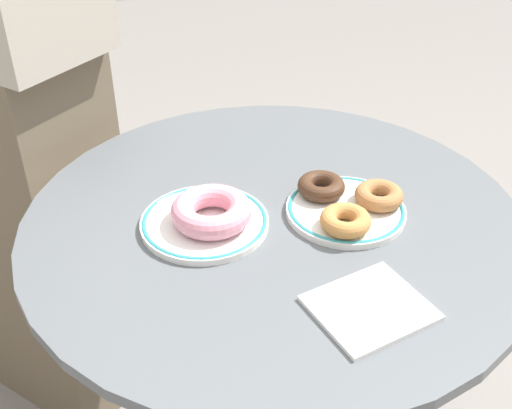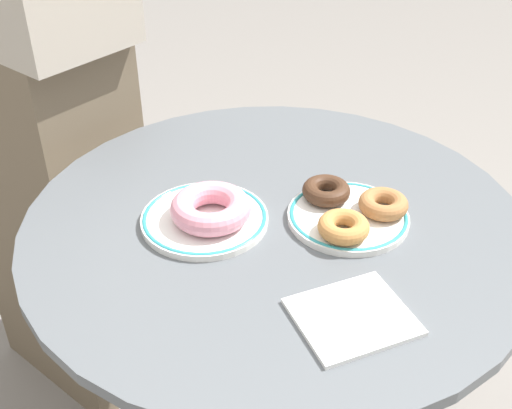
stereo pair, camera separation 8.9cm
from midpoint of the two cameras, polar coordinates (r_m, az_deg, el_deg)
cafe_table at (r=1.08m, az=-1.01°, el=-11.18°), size 0.73×0.73×0.70m
plate_left at (r=0.91m, az=-7.44°, el=-1.74°), size 0.18×0.18×0.01m
plate_right at (r=0.93m, az=5.33°, el=-0.59°), size 0.17×0.17×0.01m
donut_pink_frosted at (r=0.89m, az=-6.90°, el=-0.70°), size 0.13×0.13×0.03m
donut_cinnamon at (r=0.93m, az=8.30°, el=0.72°), size 0.07×0.07×0.02m
donut_chocolate at (r=0.95m, az=3.19°, el=1.57°), size 0.08×0.08×0.02m
donut_old_fashioned at (r=0.88m, az=5.16°, el=-1.53°), size 0.10×0.10×0.02m
paper_napkin at (r=0.78m, az=6.90°, el=-9.31°), size 0.16×0.15×0.01m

